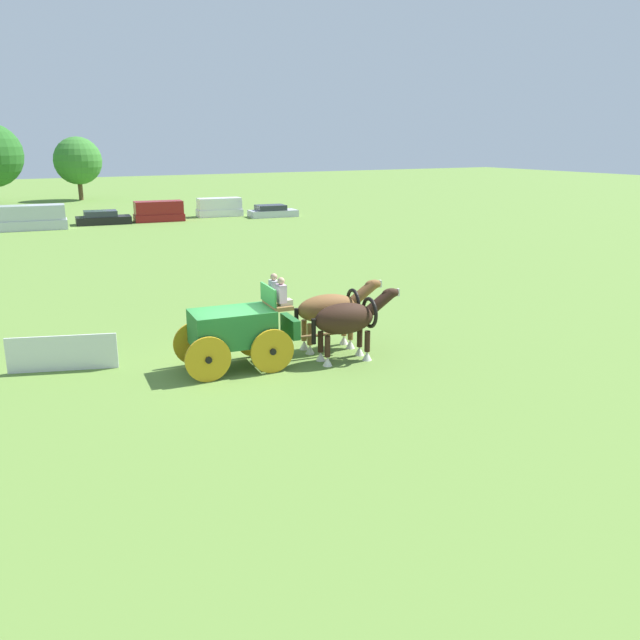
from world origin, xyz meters
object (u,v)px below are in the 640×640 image
at_px(parked_vehicle_c, 32,218).
at_px(parked_vehicle_d, 103,218).
at_px(draft_horse_near, 331,309).
at_px(parked_vehicle_e, 159,211).
at_px(parked_vehicle_g, 272,212).
at_px(parked_vehicle_f, 219,207).
at_px(show_wagon, 237,328).
at_px(draft_horse_off, 348,319).

relative_size(parked_vehicle_c, parked_vehicle_d, 1.16).
bearing_deg(draft_horse_near, parked_vehicle_c, 98.52).
bearing_deg(parked_vehicle_e, parked_vehicle_g, -8.81).
distance_m(draft_horse_near, parked_vehicle_d, 37.95).
distance_m(draft_horse_near, parked_vehicle_f, 40.18).
distance_m(parked_vehicle_c, parked_vehicle_e, 10.06).
distance_m(show_wagon, draft_horse_near, 3.46).
relative_size(show_wagon, draft_horse_off, 1.83).
height_order(draft_horse_near, parked_vehicle_f, draft_horse_near).
xyz_separation_m(parked_vehicle_d, parked_vehicle_f, (10.44, 0.89, 0.32)).
bearing_deg(draft_horse_near, parked_vehicle_f, 75.12).
bearing_deg(parked_vehicle_f, parked_vehicle_d, -175.15).
bearing_deg(parked_vehicle_e, parked_vehicle_c, -176.04).
height_order(show_wagon, parked_vehicle_g, show_wagon).
height_order(parked_vehicle_f, parked_vehicle_g, parked_vehicle_f).
relative_size(draft_horse_off, parked_vehicle_f, 0.72).
distance_m(draft_horse_off, parked_vehicle_e, 39.28).
height_order(show_wagon, draft_horse_off, show_wagon).
relative_size(draft_horse_off, parked_vehicle_g, 0.68).
xyz_separation_m(parked_vehicle_c, parked_vehicle_e, (10.04, 0.69, -0.08)).
bearing_deg(parked_vehicle_g, parked_vehicle_c, 177.60).
relative_size(parked_vehicle_e, parked_vehicle_g, 0.96).
height_order(parked_vehicle_d, parked_vehicle_f, parked_vehicle_f).
xyz_separation_m(draft_horse_near, parked_vehicle_f, (10.32, 38.83, -0.55)).
xyz_separation_m(draft_horse_near, parked_vehicle_d, (-0.12, 37.94, -0.87)).
bearing_deg(parked_vehicle_c, parked_vehicle_g, -2.40).
height_order(show_wagon, parked_vehicle_e, show_wagon).
relative_size(parked_vehicle_d, parked_vehicle_f, 1.08).
distance_m(show_wagon, parked_vehicle_c, 37.40).
relative_size(draft_horse_off, parked_vehicle_d, 0.67).
distance_m(parked_vehicle_c, parked_vehicle_d, 5.52).
xyz_separation_m(draft_horse_off, parked_vehicle_f, (10.45, 40.12, -0.53)).
xyz_separation_m(show_wagon, parked_vehicle_c, (-2.11, 37.34, -0.35)).
xyz_separation_m(draft_horse_off, parked_vehicle_d, (0.01, 39.24, -0.85)).
bearing_deg(draft_horse_near, parked_vehicle_g, 68.36).
xyz_separation_m(parked_vehicle_c, parked_vehicle_d, (5.42, 0.93, -0.43)).
relative_size(draft_horse_near, draft_horse_off, 1.04).
bearing_deg(parked_vehicle_c, draft_horse_near, -81.48).
bearing_deg(draft_horse_near, draft_horse_off, -95.75).
relative_size(draft_horse_near, parked_vehicle_g, 0.70).
relative_size(draft_horse_off, parked_vehicle_c, 0.58).
distance_m(parked_vehicle_d, parked_vehicle_g, 14.58).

